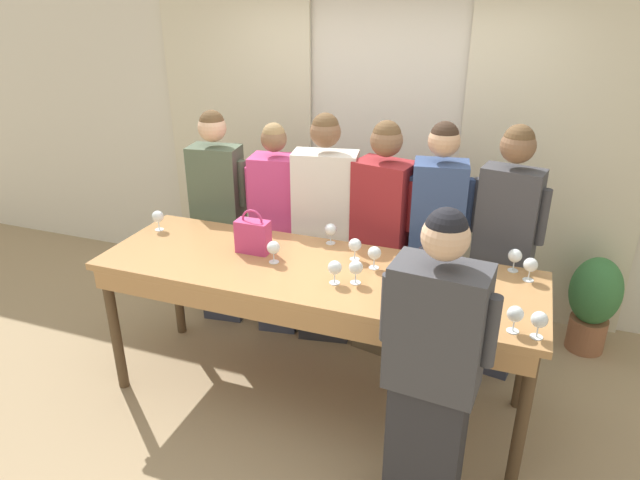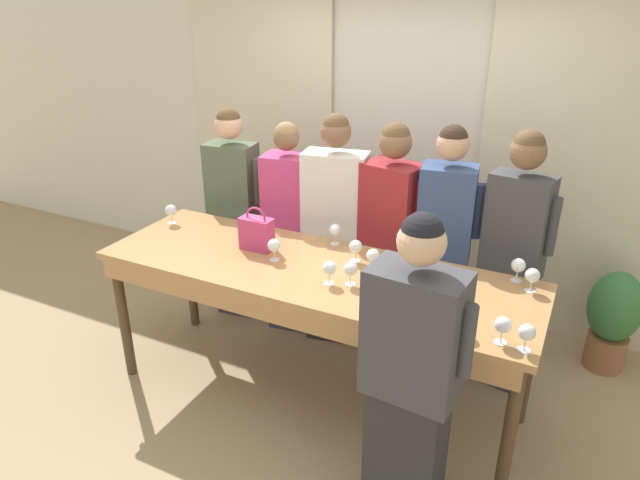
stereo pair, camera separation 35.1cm
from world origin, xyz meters
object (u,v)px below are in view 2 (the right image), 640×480
object	(u,v)px
wine_glass_front_mid	(532,276)
wine_glass_by_bottle	(527,333)
wine_glass_by_handbag	(171,211)
guest_olive_jacket	(234,212)
wine_glass_front_left	(351,269)
wine_glass_back_left	(373,256)
potted_plant	(613,317)
wine_bottle	(422,265)
wine_glass_back_mid	(329,269)
guest_navy_coat	(443,250)
wine_glass_front_right	(356,247)
guest_beige_cap	(512,258)
handbag	(257,233)
wine_glass_back_right	(335,230)
wine_glass_near_host	(503,326)
wine_glass_center_right	(518,266)
tasting_bar	(311,283)
wine_glass_center_left	(274,246)
guest_pink_top	(289,228)
guest_cream_sweater	(335,231)
guest_striped_shirt	(390,242)
host_pouring	(411,380)

from	to	relation	value
wine_glass_front_mid	wine_glass_by_bottle	size ratio (longest dim) A/B	1.00
wine_glass_by_handbag	guest_olive_jacket	world-z (taller)	guest_olive_jacket
wine_glass_front_left	wine_glass_back_left	xyz separation A→B (m)	(0.05, 0.22, 0.00)
guest_olive_jacket	potted_plant	xyz separation A→B (m)	(2.83, 0.52, -0.48)
wine_bottle	wine_glass_back_mid	world-z (taller)	wine_bottle
guest_navy_coat	potted_plant	distance (m)	1.34
wine_glass_front_right	wine_glass_back_left	size ratio (longest dim) A/B	1.00
guest_beige_cap	handbag	bearing A→B (deg)	-157.31
wine_glass_back_right	wine_glass_near_host	world-z (taller)	same
wine_glass_center_right	wine_glass_back_left	size ratio (longest dim) A/B	1.00
tasting_bar	wine_glass_by_bottle	bearing A→B (deg)	-13.08
wine_glass_front_right	wine_glass_by_handbag	xyz separation A→B (m)	(-1.44, -0.02, 0.00)
wine_bottle	wine_glass_center_left	distance (m)	0.92
guest_navy_coat	wine_glass_center_right	bearing A→B (deg)	-32.60
wine_glass_by_bottle	wine_glass_near_host	bearing A→B (deg)	172.78
tasting_bar	wine_glass_center_right	bearing A→B (deg)	19.66
guest_navy_coat	guest_beige_cap	xyz separation A→B (m)	(0.45, -0.00, 0.03)
guest_navy_coat	guest_pink_top	bearing A→B (deg)	180.00
potted_plant	wine_glass_by_bottle	bearing A→B (deg)	-106.24
potted_plant	wine_glass_front_mid	bearing A→B (deg)	-118.28
guest_cream_sweater	handbag	bearing A→B (deg)	-112.58
wine_glass_back_left	wine_glass_near_host	distance (m)	0.95
guest_striped_shirt	guest_olive_jacket	bearing A→B (deg)	-180.00
guest_pink_top	guest_cream_sweater	size ratio (longest dim) A/B	0.94
wine_glass_front_right	wine_glass_center_left	world-z (taller)	same
wine_glass_center_right	wine_glass_near_host	size ratio (longest dim) A/B	1.00
tasting_bar	guest_pink_top	size ratio (longest dim) A/B	1.63
wine_glass_front_right	guest_striped_shirt	bearing A→B (deg)	85.01
guest_olive_jacket	guest_pink_top	distance (m)	0.50
wine_glass_center_right	wine_glass_by_handbag	xyz separation A→B (m)	(-2.39, -0.20, 0.00)
wine_glass_front_mid	guest_olive_jacket	bearing A→B (deg)	169.37
wine_glass_front_right	guest_navy_coat	distance (m)	0.69
wine_glass_center_left	wine_glass_back_right	world-z (taller)	same
handbag	wine_glass_front_left	size ratio (longest dim) A/B	2.06
wine_glass_by_bottle	guest_cream_sweater	size ratio (longest dim) A/B	0.08
handbag	wine_glass_by_bottle	size ratio (longest dim) A/B	2.06
wine_glass_center_left	guest_cream_sweater	bearing A→B (deg)	83.93
handbag	guest_beige_cap	bearing A→B (deg)	22.69
tasting_bar	wine_glass_back_right	world-z (taller)	wine_glass_back_right
guest_pink_top	wine_glass_front_left	bearing A→B (deg)	-43.10
wine_glass_center_left	wine_glass_back_left	distance (m)	0.62
guest_navy_coat	wine_glass_front_right	bearing A→B (deg)	-129.11
guest_olive_jacket	guest_cream_sweater	size ratio (longest dim) A/B	0.98
host_pouring	guest_pink_top	bearing A→B (deg)	136.20
handbag	guest_cream_sweater	distance (m)	0.71
guest_olive_jacket	guest_cream_sweater	distance (m)	0.89
host_pouring	handbag	bearing A→B (deg)	150.68
wine_glass_back_left	potted_plant	size ratio (longest dim) A/B	0.19
handbag	potted_plant	bearing A→B (deg)	27.69
wine_bottle	wine_glass_back_left	bearing A→B (deg)	177.47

